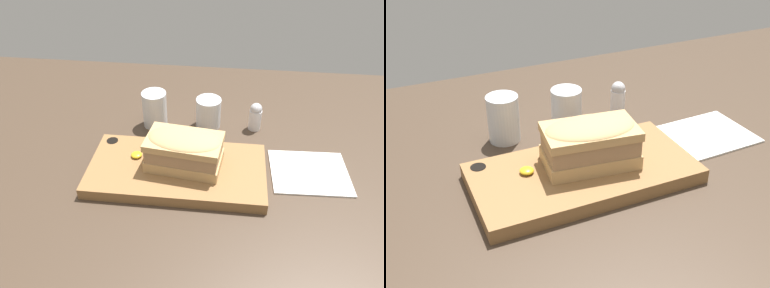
# 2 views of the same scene
# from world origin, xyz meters

# --- Properties ---
(dining_table) EXTENTS (1.98, 1.08, 0.02)m
(dining_table) POSITION_xyz_m (0.00, 0.00, 0.01)
(dining_table) COLOR #423326
(dining_table) RESTS_ON ground
(serving_board) EXTENTS (0.39, 0.19, 0.03)m
(serving_board) POSITION_xyz_m (-0.08, 0.00, 0.03)
(serving_board) COLOR olive
(serving_board) RESTS_ON dining_table
(sandwich) EXTENTS (0.17, 0.11, 0.08)m
(sandwich) POSITION_xyz_m (-0.07, 0.01, 0.09)
(sandwich) COLOR tan
(sandwich) RESTS_ON serving_board
(mustard_dollop) EXTENTS (0.02, 0.02, 0.01)m
(mustard_dollop) POSITION_xyz_m (-0.18, 0.02, 0.05)
(mustard_dollop) COLOR gold
(mustard_dollop) RESTS_ON serving_board
(water_glass) EXTENTS (0.06, 0.06, 0.09)m
(water_glass) POSITION_xyz_m (-0.17, 0.19, 0.06)
(water_glass) COLOR silver
(water_glass) RESTS_ON dining_table
(wine_glass) EXTENTS (0.06, 0.06, 0.08)m
(wine_glass) POSITION_xyz_m (-0.03, 0.20, 0.06)
(wine_glass) COLOR silver
(wine_glass) RESTS_ON dining_table
(napkin) EXTENTS (0.18, 0.15, 0.00)m
(napkin) POSITION_xyz_m (0.21, 0.04, 0.02)
(napkin) COLOR white
(napkin) RESTS_ON dining_table
(salt_shaker) EXTENTS (0.03, 0.03, 0.07)m
(salt_shaker) POSITION_xyz_m (0.09, 0.20, 0.06)
(salt_shaker) COLOR white
(salt_shaker) RESTS_ON dining_table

